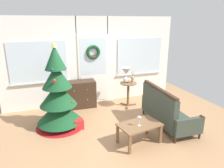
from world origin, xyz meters
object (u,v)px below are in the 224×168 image
object	(u,v)px
settee_sofa	(165,111)
flower_vase	(133,79)
coffee_table	(139,127)
dresser_cabinet	(80,94)
christmas_tree	(58,98)
gift_box	(79,124)
table_lamp	(126,73)
wine_glass	(139,119)
side_table	(128,90)

from	to	relation	value
settee_sofa	flower_vase	xyz separation A→B (m)	(-0.24, 1.31, 0.46)
settee_sofa	coffee_table	bearing A→B (deg)	-152.96
flower_vase	coffee_table	bearing A→B (deg)	-110.89
dresser_cabinet	settee_sofa	size ratio (longest dim) A/B	0.55
christmas_tree	gift_box	distance (m)	0.77
settee_sofa	christmas_tree	bearing A→B (deg)	161.15
christmas_tree	flower_vase	size ratio (longest dim) A/B	5.71
christmas_tree	table_lamp	xyz separation A→B (m)	(1.97, 0.60, 0.28)
coffee_table	gift_box	world-z (taller)	coffee_table
flower_vase	wine_glass	world-z (taller)	flower_vase
wine_glass	dresser_cabinet	bearing A→B (deg)	107.29
side_table	coffee_table	size ratio (longest dim) A/B	0.78
coffee_table	table_lamp	bearing A→B (deg)	74.55
side_table	wine_glass	distance (m)	2.00
dresser_cabinet	side_table	world-z (taller)	dresser_cabinet
settee_sofa	table_lamp	bearing A→B (deg)	105.93
dresser_cabinet	table_lamp	xyz separation A→B (m)	(1.28, -0.38, 0.61)
flower_vase	wine_glass	size ratio (longest dim) A/B	1.79
table_lamp	gift_box	distance (m)	2.01
christmas_tree	gift_box	bearing A→B (deg)	-34.15
flower_vase	dresser_cabinet	bearing A→B (deg)	161.61
dresser_cabinet	coffee_table	xyz separation A→B (m)	(0.76, -2.26, -0.03)
settee_sofa	coffee_table	size ratio (longest dim) A/B	1.81
flower_vase	side_table	bearing A→B (deg)	149.04
side_table	flower_vase	xyz separation A→B (m)	(0.10, -0.06, 0.33)
coffee_table	wine_glass	world-z (taller)	wine_glass
dresser_cabinet	table_lamp	bearing A→B (deg)	-16.48
settee_sofa	wine_glass	world-z (taller)	settee_sofa
side_table	gift_box	world-z (taller)	side_table
christmas_tree	table_lamp	bearing A→B (deg)	17.08
gift_box	wine_glass	bearing A→B (deg)	-46.62
dresser_cabinet	table_lamp	world-z (taller)	table_lamp
settee_sofa	wine_glass	distance (m)	1.12
coffee_table	flower_vase	bearing A→B (deg)	69.11
flower_vase	settee_sofa	bearing A→B (deg)	-79.50
christmas_tree	gift_box	world-z (taller)	christmas_tree
wine_glass	coffee_table	bearing A→B (deg)	57.10
side_table	flower_vase	distance (m)	0.35
wine_glass	gift_box	xyz separation A→B (m)	(-1.01, 1.07, -0.46)
christmas_tree	wine_glass	bearing A→B (deg)	-43.60
wine_glass	settee_sofa	bearing A→B (deg)	28.89
table_lamp	wine_glass	bearing A→B (deg)	-106.05
table_lamp	coffee_table	world-z (taller)	table_lamp
dresser_cabinet	side_table	bearing A→B (deg)	-17.35
wine_glass	table_lamp	bearing A→B (deg)	73.95
table_lamp	coffee_table	distance (m)	2.06
christmas_tree	coffee_table	world-z (taller)	christmas_tree
table_lamp	coffee_table	bearing A→B (deg)	-105.45
flower_vase	coffee_table	size ratio (longest dim) A/B	0.38
settee_sofa	coffee_table	world-z (taller)	settee_sofa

